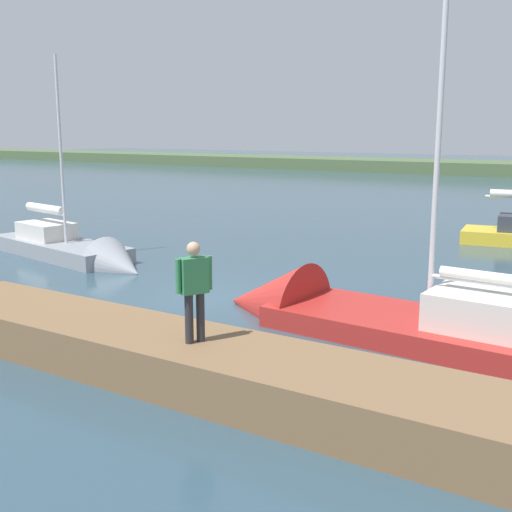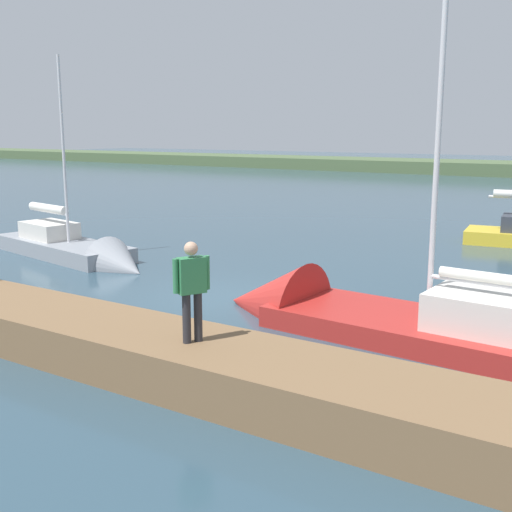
{
  "view_description": "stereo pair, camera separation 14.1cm",
  "coord_description": "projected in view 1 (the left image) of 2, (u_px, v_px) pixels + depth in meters",
  "views": [
    {
      "loc": [
        -9.39,
        12.83,
        4.25
      ],
      "look_at": [
        -1.85,
        0.84,
        1.42
      ],
      "focal_mm": 44.5,
      "sensor_mm": 36.0,
      "label": 1
    },
    {
      "loc": [
        -9.51,
        12.76,
        4.25
      ],
      "look_at": [
        -1.85,
        0.84,
        1.42
      ],
      "focal_mm": 44.5,
      "sensor_mm": 36.0,
      "label": 2
    }
  ],
  "objects": [
    {
      "name": "dock_pier",
      "position": [
        67.0,
        332.0,
        12.32
      ],
      "size": [
        23.32,
        1.97,
        0.8
      ],
      "primitive_type": "cube",
      "color": "brown",
      "rests_on": "ground_plane"
    },
    {
      "name": "sailboat_outer_mooring",
      "position": [
        377.0,
        323.0,
        13.58
      ],
      "size": [
        9.63,
        2.97,
        10.89
      ],
      "rotation": [
        0.0,
        0.0,
        -0.06
      ],
      "color": "#B22823",
      "rests_on": "ground_plane"
    },
    {
      "name": "ground_plane",
      "position": [
        213.0,
        297.0,
        16.39
      ],
      "size": [
        200.0,
        200.0,
        0.0
      ],
      "primitive_type": "plane",
      "color": "#2D4756"
    },
    {
      "name": "person_on_dock",
      "position": [
        194.0,
        285.0,
        10.31
      ],
      "size": [
        0.41,
        0.58,
        1.69
      ],
      "rotation": [
        0.0,
        0.0,
        2.64
      ],
      "color": "#28282D",
      "rests_on": "dock_pier"
    },
    {
      "name": "sailboat_inner_slip",
      "position": [
        77.0,
        257.0,
        21.07
      ],
      "size": [
        7.55,
        3.12,
        7.53
      ],
      "rotation": [
        0.0,
        0.0,
        2.97
      ],
      "color": "gray",
      "rests_on": "ground_plane"
    }
  ]
}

